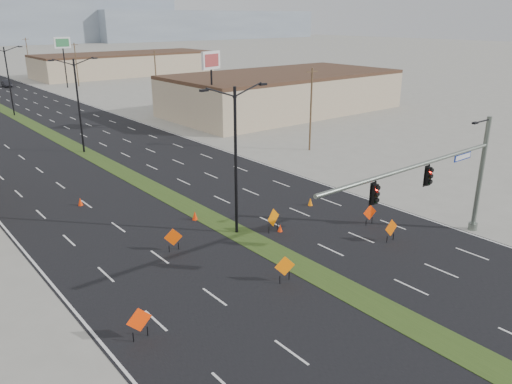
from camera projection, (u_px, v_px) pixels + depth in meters
ground at (376, 306)px, 25.73m from camera, size 600.00×600.00×0.00m
building_se_near at (283, 94)px, 77.99m from camera, size 36.00×18.00×5.50m
building_se_far at (125, 65)px, 128.05m from camera, size 44.00×16.00×5.00m
mesa_east at (202, 25)px, 342.15m from camera, size 160.00×50.00×18.00m
signal_mast at (444, 177)px, 30.69m from camera, size 16.30×0.60×8.00m
streetlight_0 at (236, 157)px, 32.72m from camera, size 5.15×0.24×10.02m
streetlight_1 at (78, 103)px, 53.23m from camera, size 5.15×0.24×10.02m
streetlight_2 at (9, 79)px, 73.73m from camera, size 5.15×0.24×10.02m
utility_pole_0 at (311, 108)px, 54.38m from camera, size 1.60×0.20×9.00m
utility_pole_1 at (156, 79)px, 80.01m from camera, size 1.60×0.20×9.00m
utility_pole_2 at (76, 64)px, 105.65m from camera, size 1.60×0.20×9.00m
utility_pole_3 at (28, 55)px, 131.28m from camera, size 1.60×0.20×9.00m
car_mid at (7, 83)px, 106.15m from camera, size 1.72×4.38×1.42m
construction_sign_0 at (139, 321)px, 22.80m from camera, size 1.24×0.10×1.65m
construction_sign_1 at (285, 267)px, 27.79m from camera, size 1.13×0.48×1.59m
construction_sign_2 at (173, 238)px, 31.51m from camera, size 1.08×0.51×1.55m
construction_sign_3 at (273, 218)px, 34.23m from camera, size 1.29×0.36×1.76m
construction_sign_4 at (370, 213)px, 35.56m from camera, size 1.12×0.26×1.51m
construction_sign_5 at (391, 229)px, 32.86m from camera, size 1.18×0.09×1.57m
cone_0 at (195, 216)px, 36.55m from camera, size 0.53×0.53×0.68m
cone_1 at (280, 228)px, 34.56m from camera, size 0.39×0.39×0.57m
cone_2 at (310, 202)px, 39.35m from camera, size 0.45×0.45×0.64m
cone_3 at (80, 202)px, 39.35m from camera, size 0.51×0.51×0.65m
pole_sign_east_near at (211, 66)px, 62.30m from camera, size 3.25×1.30×10.11m
pole_sign_east_far at (63, 46)px, 102.26m from camera, size 3.34×0.42×10.24m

